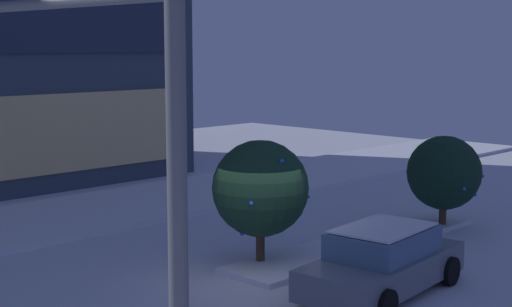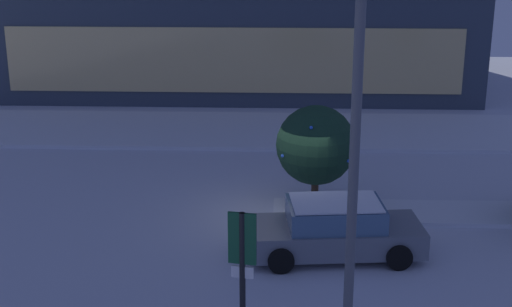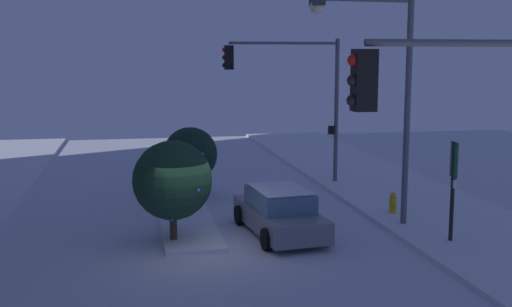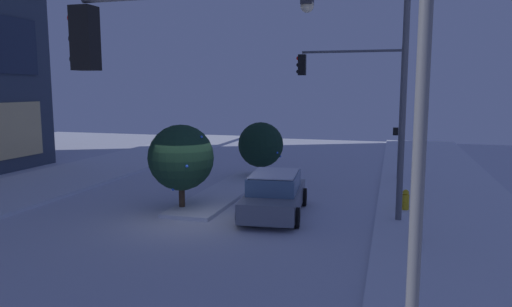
# 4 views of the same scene
# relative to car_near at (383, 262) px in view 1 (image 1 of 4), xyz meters

# --- Properties ---
(ground) EXTENTS (52.00, 52.00, 0.00)m
(ground) POSITION_rel_car_near_xyz_m (-1.29, 2.67, -0.71)
(ground) COLOR silver
(curb_strip_far) EXTENTS (52.00, 5.20, 0.14)m
(curb_strip_far) POSITION_rel_car_near_xyz_m (-1.29, 11.40, -0.64)
(curb_strip_far) COLOR silver
(curb_strip_far) RESTS_ON ground
(median_strip) EXTENTS (9.00, 1.80, 0.14)m
(median_strip) POSITION_rel_car_near_xyz_m (2.88, 2.78, -0.64)
(median_strip) COLOR silver
(median_strip) RESTS_ON ground
(car_near) EXTENTS (4.70, 2.39, 1.49)m
(car_near) POSITION_rel_car_near_xyz_m (0.00, 0.00, 0.00)
(car_near) COLOR slate
(car_near) RESTS_ON ground
(traffic_light_corner_near_left) EXTENTS (0.32, 5.48, 6.02)m
(traffic_light_corner_near_left) POSITION_rel_car_near_xyz_m (-9.26, -2.06, 3.56)
(traffic_light_corner_near_left) COLOR #565960
(traffic_light_corner_near_left) RESTS_ON ground
(decorated_tree_median) EXTENTS (2.21, 2.19, 2.79)m
(decorated_tree_median) POSITION_rel_car_near_xyz_m (6.20, 2.22, 0.98)
(decorated_tree_median) COLOR #473323
(decorated_tree_median) RESTS_ON ground
(decorated_tree_left_of_median) EXTENTS (2.38, 2.38, 3.14)m
(decorated_tree_left_of_median) POSITION_rel_car_near_xyz_m (-0.39, 3.37, 1.23)
(decorated_tree_left_of_median) COLOR #473323
(decorated_tree_left_of_median) RESTS_ON ground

